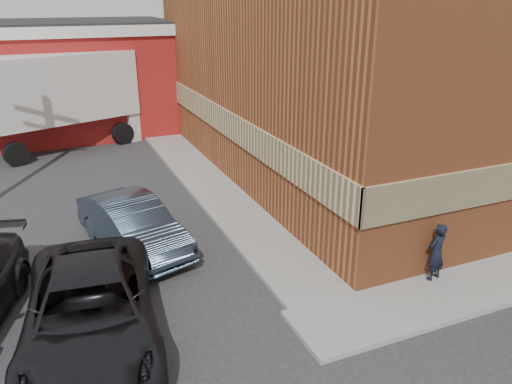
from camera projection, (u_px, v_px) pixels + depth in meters
name	position (u px, v px, depth m)	size (l,w,h in m)	color
ground	(300.00, 310.00, 11.44)	(90.00, 90.00, 0.00)	#28282B
brick_building	(384.00, 50.00, 20.54)	(14.25, 18.25, 9.36)	#A15029
sidewalk_west	(205.00, 181.00, 19.35)	(1.80, 18.00, 0.12)	gray
warehouse	(13.00, 79.00, 25.35)	(16.30, 8.30, 5.60)	maroon
man	(437.00, 252.00, 12.24)	(0.55, 0.36, 1.50)	black
sedan	(133.00, 225.00, 13.99)	(1.56, 4.47, 1.47)	#2C394A
suv_a	(90.00, 311.00, 10.09)	(2.60, 5.64, 1.57)	black
box_truck	(75.00, 93.00, 23.24)	(9.24, 5.50, 4.38)	silver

